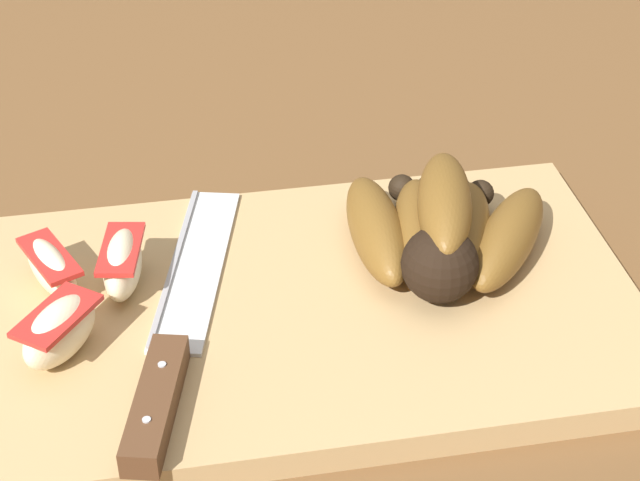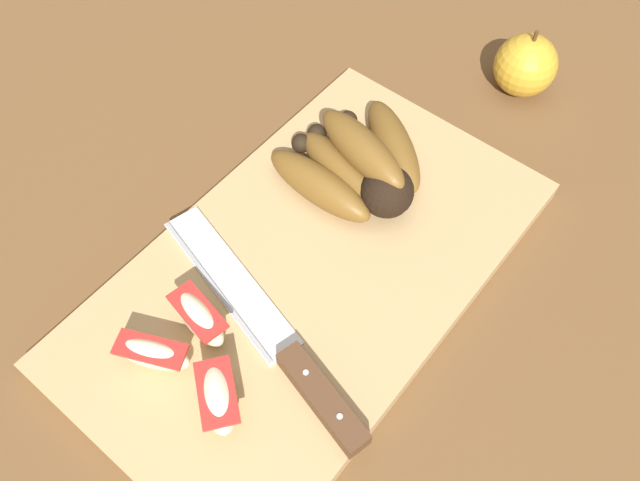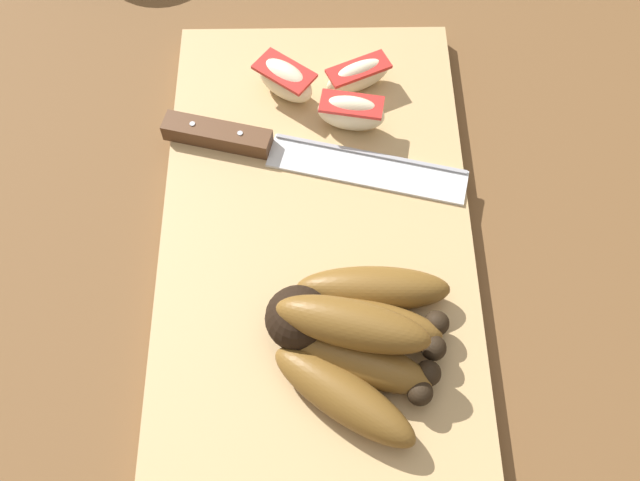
{
  "view_description": "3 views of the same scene",
  "coord_description": "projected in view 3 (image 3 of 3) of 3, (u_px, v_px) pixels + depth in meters",
  "views": [
    {
      "loc": [
        -0.07,
        -0.52,
        0.46
      ],
      "look_at": [
        0.03,
        0.04,
        0.05
      ],
      "focal_mm": 59.13,
      "sensor_mm": 36.0,
      "label": 1
    },
    {
      "loc": [
        -0.22,
        -0.19,
        0.54
      ],
      "look_at": [
        0.03,
        0.02,
        0.04
      ],
      "focal_mm": 36.62,
      "sensor_mm": 36.0,
      "label": 2
    },
    {
      "loc": [
        0.32,
        0.01,
        0.56
      ],
      "look_at": [
        0.03,
        0.02,
        0.04
      ],
      "focal_mm": 40.54,
      "sensor_mm": 36.0,
      "label": 3
    }
  ],
  "objects": [
    {
      "name": "apple_wedge_far",
      "position": [
        285.0,
        80.0,
        0.68
      ],
      "size": [
        0.06,
        0.07,
        0.04
      ],
      "color": "beige",
      "rests_on": "cutting_board"
    },
    {
      "name": "apple_wedge_middle",
      "position": [
        358.0,
        76.0,
        0.68
      ],
      "size": [
        0.05,
        0.07,
        0.03
      ],
      "color": "beige",
      "rests_on": "cutting_board"
    },
    {
      "name": "chefs_knife",
      "position": [
        269.0,
        146.0,
        0.66
      ],
      "size": [
        0.1,
        0.28,
        0.02
      ],
      "color": "silver",
      "rests_on": "cutting_board"
    },
    {
      "name": "apple_wedge_near",
      "position": [
        351.0,
        113.0,
        0.66
      ],
      "size": [
        0.03,
        0.07,
        0.04
      ],
      "color": "beige",
      "rests_on": "cutting_board"
    },
    {
      "name": "ground_plane",
      "position": [
        300.0,
        229.0,
        0.64
      ],
      "size": [
        6.0,
        6.0,
        0.0
      ],
      "primitive_type": "plane",
      "color": "brown"
    },
    {
      "name": "banana_bunch",
      "position": [
        351.0,
        336.0,
        0.55
      ],
      "size": [
        0.16,
        0.15,
        0.07
      ],
      "color": "black",
      "rests_on": "cutting_board"
    },
    {
      "name": "cutting_board",
      "position": [
        316.0,
        232.0,
        0.63
      ],
      "size": [
        0.46,
        0.27,
        0.02
      ],
      "primitive_type": "cube",
      "color": "tan",
      "rests_on": "ground_plane"
    }
  ]
}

